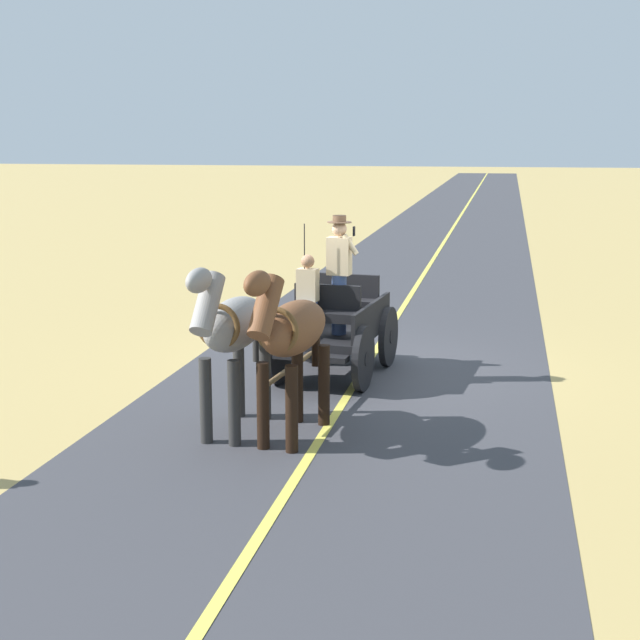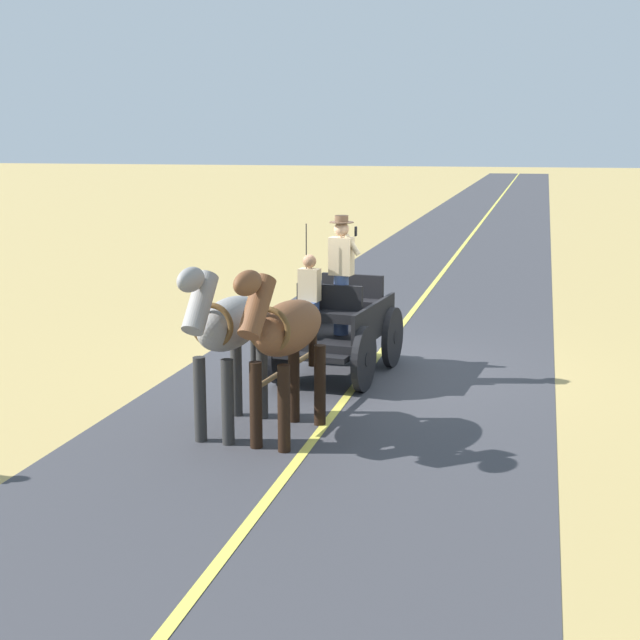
# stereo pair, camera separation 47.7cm
# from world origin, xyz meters

# --- Properties ---
(ground_plane) EXTENTS (200.00, 200.00, 0.00)m
(ground_plane) POSITION_xyz_m (0.00, 0.00, 0.00)
(ground_plane) COLOR tan
(road_surface) EXTENTS (5.76, 160.00, 0.01)m
(road_surface) POSITION_xyz_m (0.00, 0.00, 0.00)
(road_surface) COLOR #38383D
(road_surface) RESTS_ON ground
(road_centre_stripe) EXTENTS (0.12, 160.00, 0.00)m
(road_centre_stripe) POSITION_xyz_m (0.00, 0.00, 0.01)
(road_centre_stripe) COLOR #DBCC4C
(road_centre_stripe) RESTS_ON road_surface
(horse_drawn_carriage) EXTENTS (1.66, 4.52, 2.50)m
(horse_drawn_carriage) POSITION_xyz_m (0.40, 0.53, 0.82)
(horse_drawn_carriage) COLOR black
(horse_drawn_carriage) RESTS_ON ground
(horse_near_side) EXTENTS (0.79, 2.15, 2.21)m
(horse_near_side) POSITION_xyz_m (0.35, 3.58, 1.32)
(horse_near_side) COLOR brown
(horse_near_side) RESTS_ON ground
(horse_off_side) EXTENTS (0.68, 2.14, 2.21)m
(horse_off_side) POSITION_xyz_m (1.10, 3.50, 1.32)
(horse_off_side) COLOR gray
(horse_off_side) RESTS_ON ground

